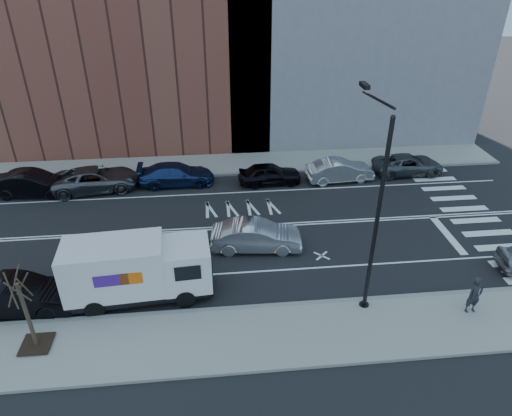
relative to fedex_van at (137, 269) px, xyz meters
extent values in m
plane|color=black|center=(3.17, 5.60, -1.58)|extent=(120.00, 120.00, 0.00)
cube|color=gray|center=(3.17, -3.20, -1.51)|extent=(44.00, 3.60, 0.15)
cube|color=gray|center=(3.17, 14.40, -1.51)|extent=(44.00, 3.60, 0.15)
cube|color=gray|center=(3.17, -1.40, -1.50)|extent=(44.00, 0.25, 0.17)
cube|color=gray|center=(3.17, 12.60, -1.50)|extent=(44.00, 0.25, 0.17)
cylinder|color=black|center=(10.17, -1.80, 2.92)|extent=(0.18, 0.18, 9.00)
cylinder|color=black|center=(10.17, -1.80, -1.48)|extent=(0.44, 0.44, 0.20)
sphere|color=black|center=(10.17, -1.80, 7.37)|extent=(0.20, 0.20, 0.20)
cylinder|color=black|center=(10.17, -0.10, 7.52)|extent=(0.11, 3.49, 0.48)
cube|color=black|center=(10.17, 1.60, 7.62)|extent=(0.25, 0.80, 0.18)
cube|color=#FFF2CC|center=(10.17, 1.60, 7.52)|extent=(0.18, 0.55, 0.03)
cube|color=black|center=(-3.83, -2.80, -1.35)|extent=(1.20, 1.20, 0.04)
cylinder|color=#382B1E|center=(-3.83, -2.80, 0.17)|extent=(0.16, 0.16, 3.20)
cylinder|color=#382B1E|center=(-3.58, -2.80, 1.57)|extent=(0.06, 0.80, 1.44)
cylinder|color=#382B1E|center=(-3.76, -2.56, 1.57)|extent=(0.81, 0.31, 1.19)
cylinder|color=#382B1E|center=(-4.04, -2.65, 1.57)|extent=(0.58, 0.76, 1.50)
cylinder|color=#382B1E|center=(-4.04, -2.95, 1.57)|extent=(0.47, 0.61, 1.37)
cylinder|color=#382B1E|center=(-3.76, -3.04, 1.57)|extent=(0.72, 0.29, 1.13)
cube|color=black|center=(-0.02, 0.00, -1.12)|extent=(6.59, 2.63, 0.31)
cube|color=silver|center=(2.27, 0.16, 0.03)|extent=(2.23, 2.38, 2.08)
cube|color=black|center=(3.33, 0.23, 0.34)|extent=(0.19, 1.93, 0.99)
cube|color=black|center=(2.34, -0.98, 0.34)|extent=(1.15, 0.12, 0.73)
cube|color=black|center=(2.19, 1.29, 0.34)|extent=(1.15, 0.12, 0.73)
cube|color=black|center=(3.28, 0.23, -1.01)|extent=(0.30, 2.09, 0.36)
cube|color=silver|center=(-0.95, -0.07, 0.24)|extent=(4.52, 2.59, 2.39)
cube|color=#47198C|center=(-0.87, -1.23, 0.39)|extent=(1.46, 0.12, 0.57)
cube|color=orange|center=(-0.04, -1.17, 0.39)|extent=(0.94, 0.09, 0.57)
cube|color=#47198C|center=(-1.03, 1.10, 0.39)|extent=(1.46, 0.12, 0.57)
cube|color=orange|center=(-0.20, 1.15, 0.39)|extent=(0.94, 0.09, 0.57)
cylinder|color=black|center=(2.13, -0.90, -1.15)|extent=(0.89, 0.35, 0.87)
cylinder|color=black|center=(1.99, 1.18, -1.15)|extent=(0.89, 0.35, 0.87)
cylinder|color=black|center=(-1.82, -1.17, -1.15)|extent=(0.89, 0.35, 0.87)
cylinder|color=black|center=(-1.96, 0.91, -1.15)|extent=(0.89, 0.35, 0.87)
imported|color=black|center=(-8.12, 10.96, -0.77)|extent=(5.11, 2.17, 1.64)
imported|color=#52555A|center=(-4.16, 11.30, -0.81)|extent=(5.90, 3.31, 1.56)
imported|color=navy|center=(1.11, 11.60, -0.84)|extent=(5.15, 2.18, 1.48)
imported|color=black|center=(7.50, 11.05, -0.86)|extent=(4.34, 1.90, 1.45)
imported|color=silver|center=(12.38, 11.02, -0.82)|extent=(4.77, 2.01, 1.53)
imported|color=#4D5055|center=(17.57, 11.66, -0.90)|extent=(4.98, 2.34, 1.38)
imported|color=silver|center=(5.78, 3.35, -0.79)|extent=(4.95, 2.12, 1.58)
imported|color=black|center=(-5.26, -0.39, -0.76)|extent=(5.08, 1.92, 1.66)
imported|color=#232429|center=(14.74, -2.66, -0.52)|extent=(0.71, 0.50, 1.82)
camera|label=1|loc=(3.70, -16.94, 12.67)|focal=32.00mm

